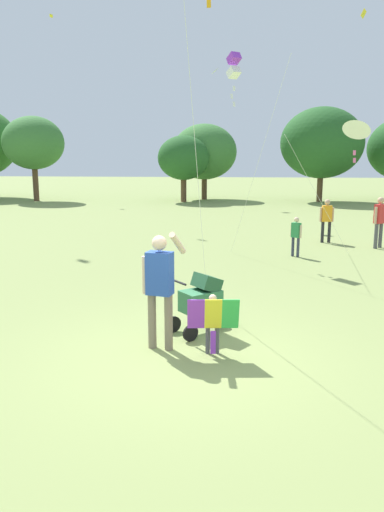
% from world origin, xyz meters
% --- Properties ---
extents(ground_plane, '(120.00, 120.00, 0.00)m').
position_xyz_m(ground_plane, '(0.00, 0.00, 0.00)').
color(ground_plane, '#849351').
extents(treeline_distant, '(47.02, 6.83, 6.17)m').
position_xyz_m(treeline_distant, '(-3.77, 26.04, 3.53)').
color(treeline_distant, brown).
rests_on(treeline_distant, ground).
extents(child_with_butterfly_kite, '(0.78, 0.37, 0.93)m').
position_xyz_m(child_with_butterfly_kite, '(0.41, 0.15, 0.58)').
color(child_with_butterfly_kite, '#4C4C51').
rests_on(child_with_butterfly_kite, ground).
extents(person_adult_flyer, '(0.66, 0.54, 1.88)m').
position_xyz_m(person_adult_flyer, '(-0.41, 0.32, 1.08)').
color(person_adult_flyer, '#7F705B').
rests_on(person_adult_flyer, ground).
extents(stroller, '(1.03, 0.92, 1.03)m').
position_xyz_m(stroller, '(0.17, 1.12, 0.61)').
color(stroller, black).
rests_on(stroller, ground).
extents(kite_orange_delta, '(1.59, 3.09, 5.87)m').
position_xyz_m(kite_orange_delta, '(0.58, 8.25, 5.46)').
color(kite_orange_delta, purple).
rests_on(kite_orange_delta, ground).
extents(kite_green_novelty, '(2.79, 2.92, 3.98)m').
position_xyz_m(kite_green_novelty, '(4.14, 8.32, 3.67)').
color(kite_green_novelty, white).
rests_on(kite_green_novelty, ground).
extents(person_red_shirt, '(0.31, 0.28, 1.18)m').
position_xyz_m(person_red_shirt, '(2.48, 7.82, 0.70)').
color(person_red_shirt, '#33384C').
rests_on(person_red_shirt, ground).
extents(person_sitting_far, '(0.48, 0.21, 1.49)m').
position_xyz_m(person_sitting_far, '(3.79, 10.38, 0.88)').
color(person_sitting_far, '#232328').
rests_on(person_sitting_far, ground).
extents(person_kid_running, '(0.42, 0.40, 1.65)m').
position_xyz_m(person_kid_running, '(5.30, 9.47, 0.98)').
color(person_kid_running, '#4C4C51').
rests_on(person_kid_running, ground).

